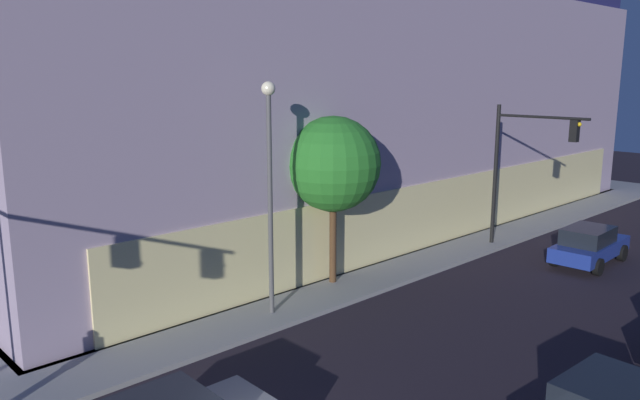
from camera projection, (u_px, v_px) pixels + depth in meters
modern_building at (250, 79)px, 38.37m from camera, size 38.68×30.55×15.36m
traffic_light_far_corner at (523, 155)px, 27.07m from camera, size 0.33×4.18×6.39m
street_lamp_sidewalk at (270, 170)px, 19.33m from camera, size 0.44×0.44×7.49m
sidewalk_tree at (333, 164)px, 22.42m from camera, size 3.50×3.50×6.25m
car_blue at (589, 245)px, 25.82m from camera, size 4.49×2.13×1.62m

